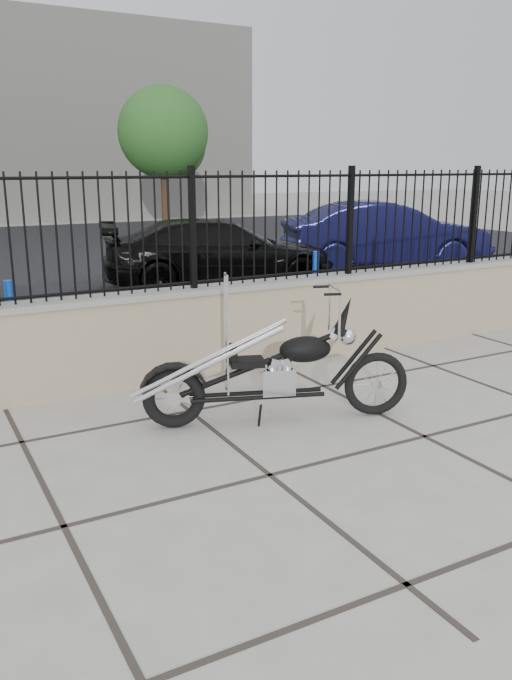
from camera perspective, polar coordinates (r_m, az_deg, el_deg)
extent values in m
plane|color=#99968E|center=(5.80, 14.30, -8.08)|extent=(90.00, 90.00, 0.00)
plane|color=black|center=(16.93, -15.74, 6.74)|extent=(30.00, 30.00, 0.00)
cube|color=gray|center=(7.58, 1.69, 1.58)|extent=(14.00, 0.36, 0.96)
cube|color=black|center=(7.40, 1.76, 9.74)|extent=(14.00, 0.08, 1.20)
imported|color=black|center=(12.49, -3.13, 7.50)|extent=(4.64, 2.77, 1.26)
imported|color=#0F1039|center=(14.98, 11.05, 8.85)|extent=(4.69, 2.93, 1.46)
cylinder|color=#0E2CD2|center=(8.68, -20.34, 2.03)|extent=(0.14, 0.14, 0.86)
cylinder|color=#0C31BD|center=(10.79, 5.14, 5.29)|extent=(0.14, 0.14, 0.88)
cylinder|color=#382619|center=(21.94, -7.81, 12.35)|extent=(0.27, 0.27, 2.66)
sphere|color=#2B7434|center=(21.95, -8.01, 17.66)|extent=(2.83, 2.83, 2.83)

